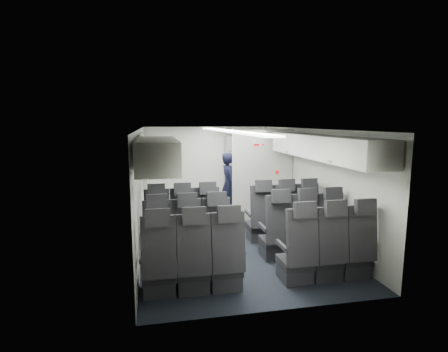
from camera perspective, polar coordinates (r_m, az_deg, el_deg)
name	(u,v)px	position (r m, az deg, el deg)	size (l,w,h in m)	color
cabin_shell	(228,180)	(7.01, 0.64, -0.70)	(3.41, 6.01, 2.16)	black
seat_row_front	(234,222)	(6.67, 1.59, -7.57)	(3.33, 0.56, 1.24)	#242327
seat_row_mid	(246,238)	(5.83, 3.60, -10.01)	(3.33, 0.56, 1.24)	#242327
seat_row_rear	(263,258)	(5.02, 6.31, -13.23)	(3.33, 0.56, 1.24)	#242327
overhead_bin_left_rear	(157,154)	(4.78, -10.87, 3.56)	(0.53, 1.80, 0.40)	white
overhead_bin_left_front_open	(154,152)	(6.54, -11.38, 3.85)	(0.64, 1.70, 0.72)	#9E9E93
overhead_bin_right_rear	(347,151)	(5.56, 19.42, 3.94)	(0.53, 1.80, 0.40)	white
overhead_bin_right_front	(299,144)	(7.12, 12.22, 5.21)	(0.53, 1.70, 0.40)	white
bulkhead_partition	(263,175)	(8.03, 6.31, 0.12)	(1.40, 0.15, 2.13)	silver
galley_unit	(241,170)	(9.87, 2.76, 1.05)	(0.85, 0.52, 1.90)	#939399
boarding_door	(146,179)	(8.42, -12.57, -0.47)	(0.12, 1.27, 1.86)	silver
flight_attendant	(229,185)	(8.47, 0.75, -1.41)	(0.57, 0.37, 1.56)	black
carry_on_bag	(159,150)	(6.28, -10.61, 4.17)	(0.36, 0.25, 0.22)	black
papers	(237,173)	(8.41, 2.09, 0.45)	(0.21, 0.02, 0.15)	white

